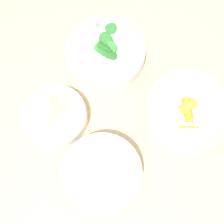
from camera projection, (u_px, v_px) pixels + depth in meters
name	position (u px, v px, depth m)	size (l,w,h in m)	color
ground_plane	(117.00, 164.00, 1.46)	(10.00, 10.00, 0.00)	#4C4238
dining_table	(121.00, 122.00, 0.85)	(1.11, 1.05, 0.75)	tan
bowl_carrots	(186.00, 113.00, 0.71)	(0.19, 0.19, 0.08)	silver
bowl_greens	(105.00, 53.00, 0.77)	(0.20, 0.20, 0.08)	silver
bowl_beans_hotdog	(102.00, 174.00, 0.67)	(0.17, 0.17, 0.07)	silver
bowl_cookies	(54.00, 116.00, 0.72)	(0.15, 0.15, 0.05)	silver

